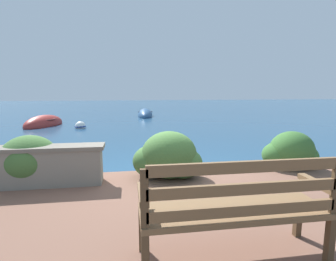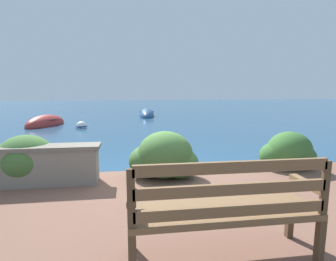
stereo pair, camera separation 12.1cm
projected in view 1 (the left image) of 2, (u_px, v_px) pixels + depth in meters
ground_plane at (163, 181)px, 4.89m from camera, size 80.00×80.00×0.00m
park_bench at (236, 207)px, 2.20m from camera, size 1.63×0.48×0.93m
stone_wall at (34, 166)px, 3.99m from camera, size 2.10×0.39×0.62m
hedge_clump_far_left at (29, 162)px, 4.14m from camera, size 1.12×0.80×0.76m
hedge_clump_left at (168, 158)px, 4.36m from camera, size 1.16×0.83×0.79m
hedge_clump_centre at (291, 152)px, 4.92m from camera, size 1.03×0.74×0.70m
rowboat_nearest at (44, 124)px, 12.42m from camera, size 1.82×2.71×0.90m
rowboat_mid at (145, 115)px, 17.05m from camera, size 1.12×2.98×0.86m
mooring_buoy at (80, 126)px, 11.66m from camera, size 0.49×0.49×0.45m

